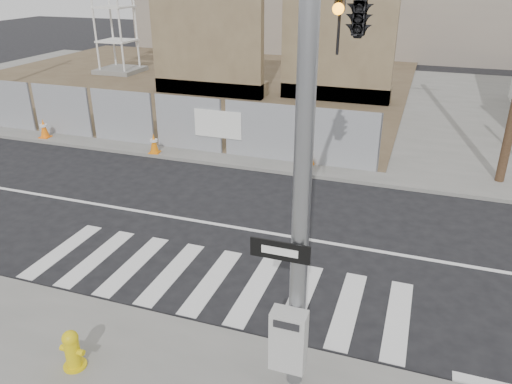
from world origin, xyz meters
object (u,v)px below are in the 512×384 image
(traffic_cone_c, at_px, (154,143))
(traffic_cone_d, at_px, (310,155))
(signal_pole, at_px, (343,65))
(traffic_cone_b, at_px, (44,128))
(fire_hydrant, at_px, (72,349))

(traffic_cone_c, relative_size, traffic_cone_d, 1.08)
(signal_pole, relative_size, traffic_cone_b, 9.16)
(fire_hydrant, bearing_deg, traffic_cone_d, 80.63)
(fire_hydrant, xyz_separation_m, traffic_cone_b, (-9.19, 10.15, 0.01))
(signal_pole, xyz_separation_m, fire_hydrant, (-3.61, -3.71, -4.30))
(traffic_cone_b, xyz_separation_m, traffic_cone_c, (5.06, -0.18, -0.01))
(traffic_cone_b, height_order, traffic_cone_d, traffic_cone_b)
(traffic_cone_b, distance_m, traffic_cone_d, 10.74)
(traffic_cone_b, bearing_deg, fire_hydrant, -47.82)
(fire_hydrant, distance_m, traffic_cone_c, 10.79)
(traffic_cone_c, xyz_separation_m, traffic_cone_d, (5.66, 0.76, -0.03))
(signal_pole, bearing_deg, fire_hydrant, -134.24)
(traffic_cone_c, bearing_deg, signal_pole, -39.00)
(signal_pole, distance_m, traffic_cone_c, 10.85)
(traffic_cone_d, bearing_deg, traffic_cone_c, -172.38)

